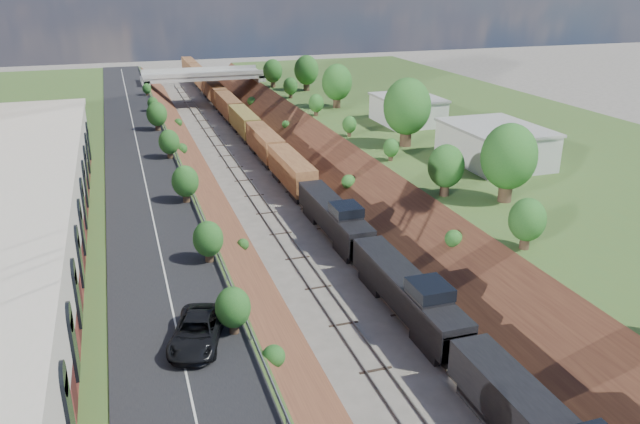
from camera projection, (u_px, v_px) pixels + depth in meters
platform_right at (519, 158)px, 83.31m from camera, size 44.00×180.00×5.00m
embankment_left at (188, 212)px, 71.35m from camera, size 10.00×180.00×10.00m
embankment_right at (366, 192)px, 77.78m from camera, size 10.00×180.00×10.00m
rail_left_track at (260, 203)px, 73.77m from camera, size 1.58×180.00×0.18m
rail_right_track at (302, 199)px, 75.29m from camera, size 1.58×180.00×0.18m
road at (143, 173)px, 68.25m from camera, size 8.00×180.00×0.10m
guardrail at (181, 166)px, 69.09m from camera, size 0.10×171.00×0.70m
overpass at (203, 82)px, 127.90m from camera, size 24.50×8.30×7.40m
white_building_near at (495, 145)px, 71.83m from camera, size 9.00×12.00×4.00m
white_building_far at (407, 111)px, 91.30m from camera, size 8.00×10.00×3.60m
tree_right_large at (509, 157)px, 58.43m from camera, size 5.25×5.25×7.61m
tree_left_crest at (257, 343)px, 33.09m from camera, size 2.45×2.45×3.55m
freight_train at (245, 122)px, 104.22m from camera, size 2.72×168.72×4.55m
suv at (197, 331)px, 36.30m from camera, size 4.39×6.42×1.63m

